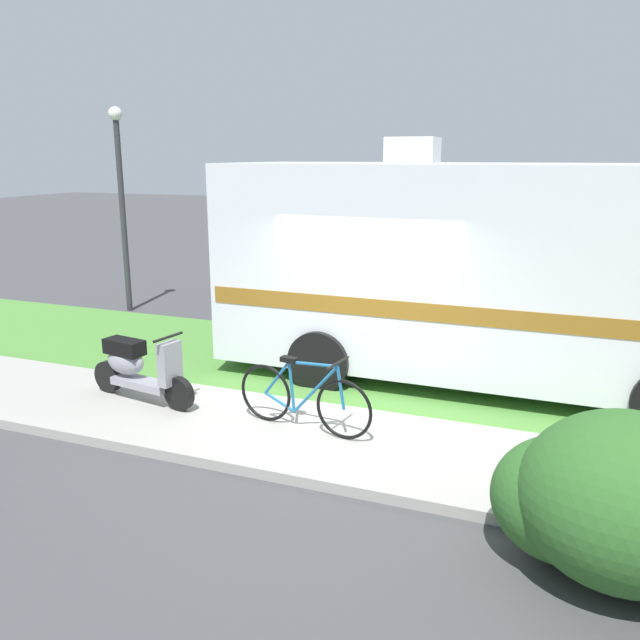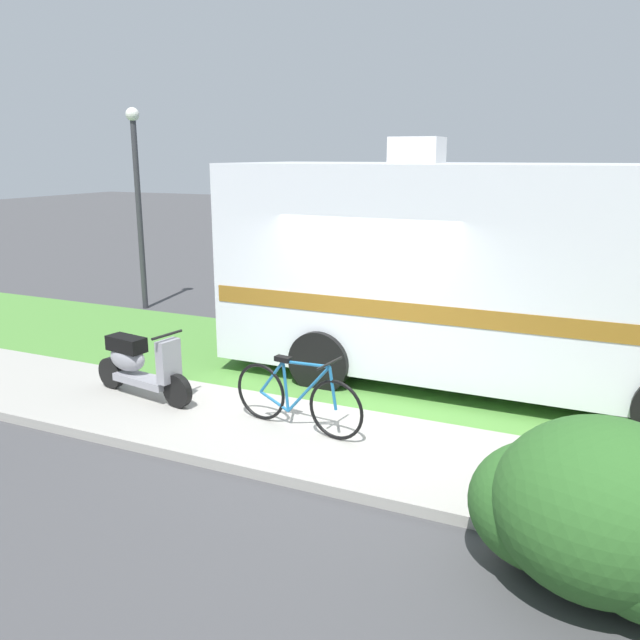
{
  "view_description": "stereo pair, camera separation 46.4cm",
  "coord_description": "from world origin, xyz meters",
  "px_view_note": "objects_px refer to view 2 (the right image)",
  "views": [
    {
      "loc": [
        2.53,
        -7.69,
        3.29
      ],
      "look_at": [
        -0.59,
        0.3,
        1.1
      ],
      "focal_mm": 36.4,
      "sensor_mm": 36.0,
      "label": 1
    },
    {
      "loc": [
        2.95,
        -7.51,
        3.29
      ],
      "look_at": [
        -0.59,
        0.3,
        1.1
      ],
      "focal_mm": 36.4,
      "sensor_mm": 36.0,
      "label": 2
    }
  ],
  "objects_px": {
    "scooter": "(139,364)",
    "pickup_truck_near": "(497,274)",
    "motorhome_rv": "(499,268)",
    "street_lamp_post": "(138,190)",
    "bicycle": "(297,397)"
  },
  "relations": [
    {
      "from": "bicycle",
      "to": "street_lamp_post",
      "type": "relative_size",
      "value": 0.42
    },
    {
      "from": "motorhome_rv",
      "to": "pickup_truck_near",
      "type": "xyz_separation_m",
      "value": [
        -0.66,
        4.09,
        -0.81
      ]
    },
    {
      "from": "motorhome_rv",
      "to": "bicycle",
      "type": "bearing_deg",
      "value": -122.59
    },
    {
      "from": "motorhome_rv",
      "to": "street_lamp_post",
      "type": "xyz_separation_m",
      "value": [
        -7.86,
        1.89,
        0.82
      ]
    },
    {
      "from": "bicycle",
      "to": "motorhome_rv",
      "type": "bearing_deg",
      "value": 57.41
    },
    {
      "from": "pickup_truck_near",
      "to": "street_lamp_post",
      "type": "height_order",
      "value": "street_lamp_post"
    },
    {
      "from": "bicycle",
      "to": "street_lamp_post",
      "type": "bearing_deg",
      "value": 142.31
    },
    {
      "from": "pickup_truck_near",
      "to": "scooter",
      "type": "bearing_deg",
      "value": -117.54
    },
    {
      "from": "pickup_truck_near",
      "to": "motorhome_rv",
      "type": "bearing_deg",
      "value": -80.82
    },
    {
      "from": "bicycle",
      "to": "pickup_truck_near",
      "type": "height_order",
      "value": "pickup_truck_near"
    },
    {
      "from": "scooter",
      "to": "bicycle",
      "type": "relative_size",
      "value": 0.97
    },
    {
      "from": "scooter",
      "to": "pickup_truck_near",
      "type": "height_order",
      "value": "pickup_truck_near"
    },
    {
      "from": "bicycle",
      "to": "pickup_truck_near",
      "type": "distance_m",
      "value": 6.99
    },
    {
      "from": "bicycle",
      "to": "scooter",
      "type": "bearing_deg",
      "value": 177.79
    },
    {
      "from": "motorhome_rv",
      "to": "pickup_truck_near",
      "type": "distance_m",
      "value": 4.22
    }
  ]
}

